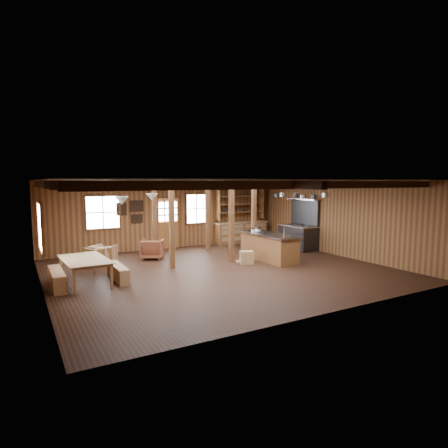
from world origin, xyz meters
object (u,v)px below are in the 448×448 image
(commercial_range, at_px, (299,233))
(dining_table, at_px, (87,271))
(armchair_b, at_px, (152,249))
(armchair_a, at_px, (97,256))
(kitchen_island, at_px, (269,246))
(armchair_c, at_px, (103,255))

(commercial_range, distance_m, dining_table, 8.65)
(commercial_range, relative_size, armchair_b, 2.68)
(commercial_range, height_order, armchair_a, commercial_range)
(kitchen_island, xyz_separation_m, commercial_range, (2.40, 1.15, 0.18))
(kitchen_island, xyz_separation_m, armchair_a, (-5.46, 2.02, -0.16))
(armchair_a, bearing_deg, armchair_c, -169.31)
(armchair_a, distance_m, armchair_b, 1.94)
(kitchen_island, distance_m, armchair_c, 5.68)
(armchair_a, relative_size, armchair_c, 0.98)
(dining_table, distance_m, armchair_b, 3.50)
(commercial_range, bearing_deg, kitchen_island, -154.44)
(commercial_range, xyz_separation_m, dining_table, (-8.55, -1.27, -0.31))
(kitchen_island, relative_size, commercial_range, 1.21)
(commercial_range, xyz_separation_m, armchair_c, (-7.65, 1.01, -0.34))
(kitchen_island, xyz_separation_m, armchair_c, (-5.25, 2.16, -0.15))
(kitchen_island, relative_size, armchair_c, 3.52)
(commercial_range, bearing_deg, armchair_a, 173.66)
(kitchen_island, distance_m, dining_table, 6.15)
(commercial_range, height_order, armchair_b, commercial_range)
(commercial_range, distance_m, armchair_b, 6.02)
(kitchen_island, xyz_separation_m, dining_table, (-6.15, -0.13, -0.13))
(dining_table, relative_size, armchair_a, 2.83)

